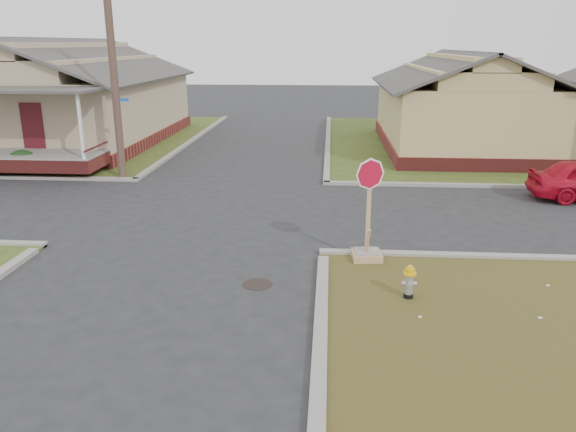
{
  "coord_description": "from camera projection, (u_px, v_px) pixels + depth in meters",
  "views": [
    {
      "loc": [
        3.69,
        -11.57,
        4.99
      ],
      "look_at": [
        2.75,
        1.0,
        1.1
      ],
      "focal_mm": 35.0,
      "sensor_mm": 36.0,
      "label": 1
    }
  ],
  "objects": [
    {
      "name": "hedge_right",
      "position": [
        23.0,
        161.0,
        22.0
      ],
      "size": [
        1.31,
        1.07,
        1.0
      ],
      "primitive_type": "ellipsoid",
      "color": "#153714",
      "rests_on": "verge_far_left"
    },
    {
      "name": "manhole",
      "position": [
        258.0,
        284.0,
        12.12
      ],
      "size": [
        0.64,
        0.64,
        0.01
      ],
      "primitive_type": "cylinder",
      "color": "black",
      "rests_on": "ground"
    },
    {
      "name": "stop_sign",
      "position": [
        367.0,
        238.0,
        13.27
      ],
      "size": [
        0.7,
        0.68,
        2.46
      ],
      "rotation": [
        0.0,
        0.0,
        0.09
      ],
      "color": "tan",
      "rests_on": "ground"
    },
    {
      "name": "curbs",
      "position": [
        210.0,
        210.0,
        17.52
      ],
      "size": [
        80.0,
        40.0,
        0.12
      ],
      "primitive_type": null,
      "color": "gray",
      "rests_on": "ground"
    },
    {
      "name": "fire_hydrant",
      "position": [
        409.0,
        280.0,
        11.27
      ],
      "size": [
        0.26,
        0.26,
        0.71
      ],
      "rotation": [
        0.0,
        0.0,
        -0.04
      ],
      "color": "black",
      "rests_on": "ground"
    },
    {
      "name": "utility_pole",
      "position": [
        112.0,
        53.0,
        20.16
      ],
      "size": [
        1.8,
        0.28,
        9.0
      ],
      "color": "#49322A",
      "rests_on": "ground"
    },
    {
      "name": "ground",
      "position": [
        164.0,
        272.0,
        12.76
      ],
      "size": [
        120.0,
        120.0,
        0.0
      ],
      "primitive_type": "plane",
      "color": "#262628",
      "rests_on": "ground"
    },
    {
      "name": "side_house_yellow",
      "position": [
        461.0,
        104.0,
        27.12
      ],
      "size": [
        7.6,
        11.6,
        4.7
      ],
      "color": "maroon",
      "rests_on": "ground"
    },
    {
      "name": "corner_house",
      "position": [
        63.0,
        99.0,
        28.7
      ],
      "size": [
        10.1,
        15.5,
        5.3
      ],
      "color": "maroon",
      "rests_on": "ground"
    },
    {
      "name": "verge_far_left",
      "position": [
        26.0,
        138.0,
        30.83
      ],
      "size": [
        19.0,
        19.0,
        0.05
      ],
      "primitive_type": "cube",
      "color": "#364619",
      "rests_on": "ground"
    }
  ]
}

